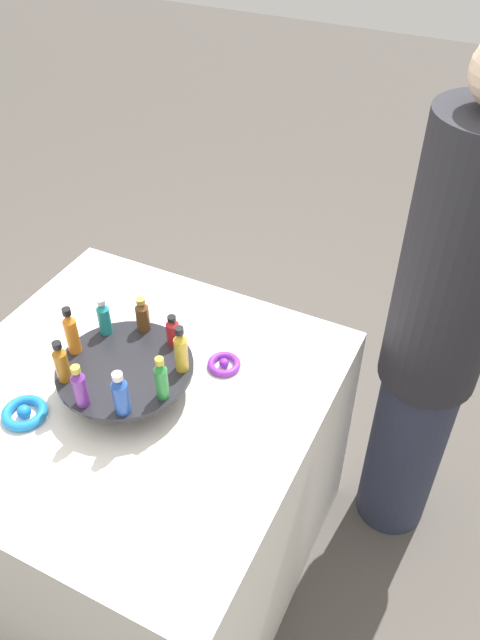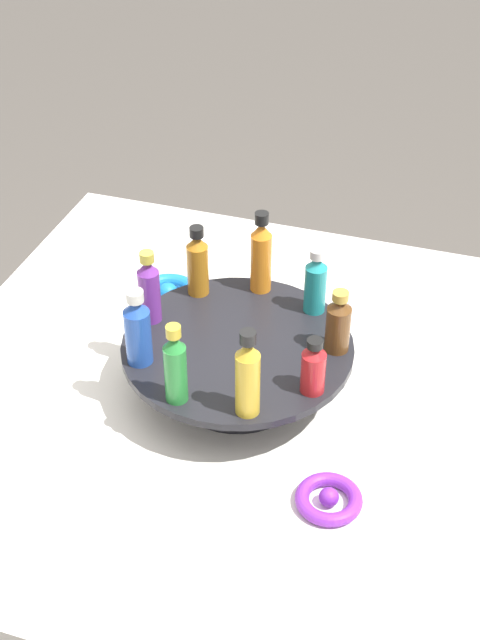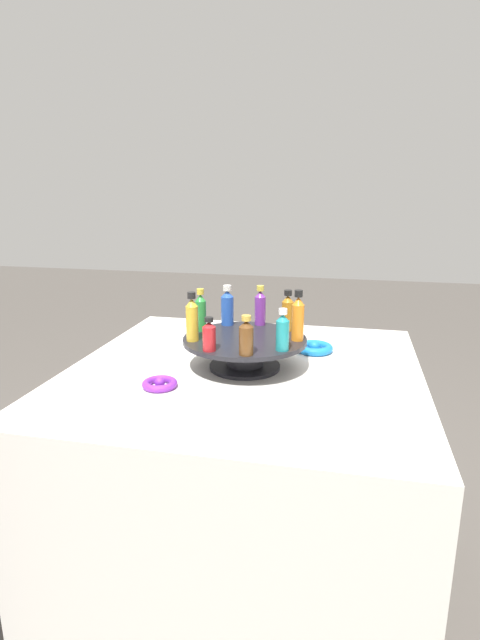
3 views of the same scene
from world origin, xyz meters
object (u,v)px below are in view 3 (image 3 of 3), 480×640
at_px(bottle_purple, 260,307).
at_px(bottle_green, 201,312).
at_px(bottle_orange, 298,317).
at_px(ribbon_bow_purple, 160,384).
at_px(bottle_red, 209,335).
at_px(bottle_teal, 283,331).
at_px(ribbon_bow_blue, 315,348).
at_px(bottle_blue, 227,307).
at_px(bottle_amber, 288,312).
at_px(bottle_gold, 192,319).
at_px(bottle_brown, 246,337).
at_px(display_stand, 245,348).

xyz_separation_m(bottle_purple, bottle_green, (-0.10, 0.16, 0.00)).
xyz_separation_m(bottle_orange, ribbon_bow_purple, (-0.20, 0.33, -0.14)).
xyz_separation_m(bottle_purple, bottle_red, (-0.28, 0.08, -0.02)).
height_order(bottle_orange, bottle_red, bottle_orange).
height_order(bottle_teal, ribbon_bow_blue, bottle_teal).
height_order(bottle_teal, bottle_orange, bottle_orange).
xyz_separation_m(bottle_blue, ribbon_bow_blue, (0.07, -0.26, -0.13)).
bearing_deg(bottle_purple, bottle_red, 163.32).
height_order(bottle_amber, ribbon_bow_blue, bottle_amber).
bearing_deg(bottle_red, ribbon_bow_purple, 115.85).
bearing_deg(ribbon_bow_purple, bottle_green, -10.58).
bearing_deg(bottle_orange, bottle_amber, 23.32).
distance_m(bottle_gold, ribbon_bow_purple, 0.20).
distance_m(bottle_amber, bottle_gold, 0.29).
bearing_deg(bottle_purple, bottle_brown, -176.68).
bearing_deg(bottle_green, bottle_purple, -56.68).
relative_size(bottle_blue, bottle_green, 0.98).
height_order(bottle_teal, bottle_red, bottle_teal).
bearing_deg(bottle_amber, ribbon_bow_blue, -41.30).
bearing_deg(bottle_amber, display_stand, 133.32).
distance_m(bottle_green, bottle_red, 0.19).
xyz_separation_m(bottle_green, ribbon_bow_purple, (-0.23, 0.04, -0.14)).
relative_size(bottle_green, ribbon_bow_purple, 1.37).
distance_m(bottle_teal, bottle_orange, 0.10).
relative_size(bottle_blue, ribbon_bow_blue, 1.07).
bearing_deg(display_stand, bottle_teal, -126.68).
bearing_deg(bottle_amber, bottle_purple, 63.32).
relative_size(display_stand, bottle_purple, 2.86).
relative_size(bottle_amber, bottle_green, 0.96).
bearing_deg(ribbon_bow_blue, bottle_teal, 166.56).
xyz_separation_m(bottle_teal, bottle_blue, (0.21, 0.20, 0.01)).
distance_m(bottle_amber, bottle_blue, 0.19).
relative_size(bottle_teal, bottle_blue, 0.90).
distance_m(bottle_green, bottle_gold, 0.10).
bearing_deg(bottle_blue, bottle_brown, -156.68).
bearing_deg(bottle_purple, bottle_gold, 143.32).
height_order(display_stand, bottle_teal, bottle_teal).
distance_m(ribbon_bow_purple, ribbon_bow_blue, 0.52).
relative_size(bottle_purple, ribbon_bow_purple, 1.33).
xyz_separation_m(bottle_amber, ribbon_bow_purple, (-0.29, 0.29, -0.14)).
distance_m(bottle_orange, bottle_red, 0.25).
bearing_deg(display_stand, ribbon_bow_blue, -44.30).
height_order(bottle_green, ribbon_bow_purple, bottle_green).
bearing_deg(display_stand, bottle_orange, -86.68).
bearing_deg(bottle_orange, bottle_brown, 143.32).
relative_size(bottle_blue, bottle_gold, 0.90).
relative_size(bottle_red, ribbon_bow_purple, 0.97).
height_order(bottle_green, ribbon_bow_blue, bottle_green).
relative_size(bottle_teal, bottle_red, 1.25).
distance_m(bottle_orange, bottle_amber, 0.10).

